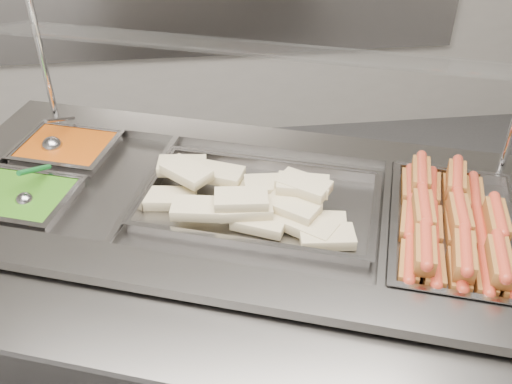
{
  "coord_description": "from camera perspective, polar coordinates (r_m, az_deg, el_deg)",
  "views": [
    {
      "loc": [
        -0.21,
        -1.07,
        2.08
      ],
      "look_at": [
        -0.05,
        0.39,
        1.0
      ],
      "focal_mm": 40.0,
      "sensor_mm": 36.0,
      "label": 1
    }
  ],
  "objects": [
    {
      "name": "serving_spoon",
      "position": [
        1.98,
        -21.94,
        -0.3
      ],
      "size": [
        0.09,
        0.19,
        0.14
      ],
      "color": "#A3A3A7",
      "rests_on": "pan_peas"
    },
    {
      "name": "pan_wraps",
      "position": [
        1.86,
        0.33,
        -1.36
      ],
      "size": [
        0.84,
        0.65,
        0.08
      ],
      "color": "gray",
      "rests_on": "steam_counter"
    },
    {
      "name": "pan_hotdogs",
      "position": [
        1.87,
        19.09,
        -4.24
      ],
      "size": [
        0.55,
        0.69,
        0.11
      ],
      "color": "gray",
      "rests_on": "steam_counter"
    },
    {
      "name": "pan_beans",
      "position": [
        2.24,
        -18.25,
        3.48
      ],
      "size": [
        0.39,
        0.35,
        0.11
      ],
      "color": "gray",
      "rests_on": "steam_counter"
    },
    {
      "name": "tortilla_wraps",
      "position": [
        1.81,
        -0.77,
        -0.68
      ],
      "size": [
        0.64,
        0.49,
        0.11
      ],
      "color": "tan",
      "rests_on": "pan_wraps"
    },
    {
      "name": "pan_peas",
      "position": [
        2.03,
        -22.3,
        -1.31
      ],
      "size": [
        0.39,
        0.35,
        0.11
      ],
      "color": "gray",
      "rests_on": "steam_counter"
    },
    {
      "name": "hotdogs_in_buns",
      "position": [
        1.82,
        18.91,
        -3.2
      ],
      "size": [
        0.43,
        0.63,
        0.13
      ],
      "color": "#8F5A1E",
      "rests_on": "pan_hotdogs"
    },
    {
      "name": "steam_counter",
      "position": [
        2.18,
        -1.41,
        -10.71
      ],
      "size": [
        2.22,
        1.52,
        0.98
      ],
      "color": "slate",
      "rests_on": "ground"
    },
    {
      "name": "sneeze_guard",
      "position": [
        1.86,
        -0.01,
        13.8
      ],
      "size": [
        1.79,
        0.89,
        0.48
      ],
      "color": "silver",
      "rests_on": "steam_counter"
    },
    {
      "name": "tray_rail",
      "position": [
        1.51,
        -6.91,
        -14.47
      ],
      "size": [
        1.93,
        1.0,
        0.06
      ],
      "color": "gray",
      "rests_on": "steam_counter"
    },
    {
      "name": "ladle",
      "position": [
        2.23,
        -19.65,
        4.48
      ],
      "size": [
        0.1,
        0.21,
        0.15
      ],
      "color": "#A3A3A7",
      "rests_on": "pan_beans"
    }
  ]
}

